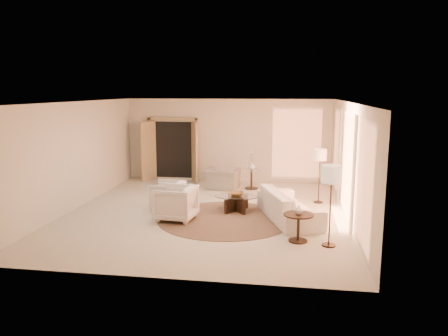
# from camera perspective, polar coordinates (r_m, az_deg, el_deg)

# --- Properties ---
(room) EXTENTS (7.04, 8.04, 2.83)m
(room) POSITION_cam_1_polar(r_m,az_deg,el_deg) (10.94, -2.39, 1.23)
(room) COLOR beige
(room) RESTS_ON ground
(windows_right) EXTENTS (0.10, 6.40, 2.40)m
(windows_right) POSITION_cam_1_polar(r_m,az_deg,el_deg) (10.93, 15.77, 0.59)
(windows_right) COLOR #EE8F5F
(windows_right) RESTS_ON room
(window_back_corner) EXTENTS (1.70, 0.10, 2.40)m
(window_back_corner) POSITION_cam_1_polar(r_m,az_deg,el_deg) (14.66, 9.48, 3.19)
(window_back_corner) COLOR #EE8F5F
(window_back_corner) RESTS_ON room
(curtains_right) EXTENTS (0.06, 5.20, 2.60)m
(curtains_right) POSITION_cam_1_polar(r_m,az_deg,el_deg) (11.82, 14.99, 1.08)
(curtains_right) COLOR tan
(curtains_right) RESTS_ON room
(french_doors) EXTENTS (1.95, 0.66, 2.16)m
(french_doors) POSITION_cam_1_polar(r_m,az_deg,el_deg) (15.10, -6.70, 2.38)
(french_doors) COLOR tan
(french_doors) RESTS_ON room
(area_rug) EXTENTS (3.42, 3.42, 0.01)m
(area_rug) POSITION_cam_1_polar(r_m,az_deg,el_deg) (10.69, 0.16, -6.64)
(area_rug) COLOR #3B271B
(area_rug) RESTS_ON room
(sofa) EXTENTS (1.69, 2.61, 0.71)m
(sofa) POSITION_cam_1_polar(r_m,az_deg,el_deg) (10.68, 8.47, -4.82)
(sofa) COLOR white
(sofa) RESTS_ON room
(armchair_left) EXTENTS (0.77, 0.82, 0.81)m
(armchair_left) POSITION_cam_1_polar(r_m,az_deg,el_deg) (11.58, -7.36, -3.37)
(armchair_left) COLOR white
(armchair_left) RESTS_ON room
(armchair_right) EXTENTS (0.92, 0.97, 0.91)m
(armchair_right) POSITION_cam_1_polar(r_m,az_deg,el_deg) (10.57, -6.33, -4.36)
(armchair_right) COLOR white
(armchair_right) RESTS_ON room
(accent_chair) EXTENTS (1.06, 0.76, 0.87)m
(accent_chair) POSITION_cam_1_polar(r_m,az_deg,el_deg) (13.76, -0.18, -0.98)
(accent_chair) COLOR gray
(accent_chair) RESTS_ON room
(coffee_table) EXTENTS (1.14, 1.14, 0.41)m
(coffee_table) POSITION_cam_1_polar(r_m,az_deg,el_deg) (11.28, 1.63, -4.40)
(coffee_table) COLOR black
(coffee_table) RESTS_ON room
(end_table) EXTENTS (0.62, 0.62, 0.59)m
(end_table) POSITION_cam_1_polar(r_m,az_deg,el_deg) (9.17, 9.69, -7.06)
(end_table) COLOR black
(end_table) RESTS_ON room
(side_table) EXTENTS (0.54, 0.54, 0.63)m
(side_table) POSITION_cam_1_polar(r_m,az_deg,el_deg) (13.82, 3.61, -1.17)
(side_table) COLOR black
(side_table) RESTS_ON room
(floor_lamp_near) EXTENTS (0.37, 0.37, 1.51)m
(floor_lamp_near) POSITION_cam_1_polar(r_m,az_deg,el_deg) (12.22, 12.43, 1.40)
(floor_lamp_near) COLOR black
(floor_lamp_near) RESTS_ON room
(floor_lamp_far) EXTENTS (0.40, 0.40, 1.64)m
(floor_lamp_far) POSITION_cam_1_polar(r_m,az_deg,el_deg) (8.80, 13.88, -1.26)
(floor_lamp_far) COLOR black
(floor_lamp_far) RESTS_ON room
(bowl) EXTENTS (0.47, 0.47, 0.09)m
(bowl) POSITION_cam_1_polar(r_m,az_deg,el_deg) (11.23, 1.63, -3.41)
(bowl) COLOR brown
(bowl) RESTS_ON coffee_table
(end_vase) EXTENTS (0.20, 0.20, 0.18)m
(end_vase) POSITION_cam_1_polar(r_m,az_deg,el_deg) (9.10, 9.75, -5.41)
(end_vase) COLOR white
(end_vase) RESTS_ON end_table
(side_vase) EXTENTS (0.27, 0.27, 0.23)m
(side_vase) POSITION_cam_1_polar(r_m,az_deg,el_deg) (13.76, 3.62, 0.29)
(side_vase) COLOR white
(side_vase) RESTS_ON side_table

